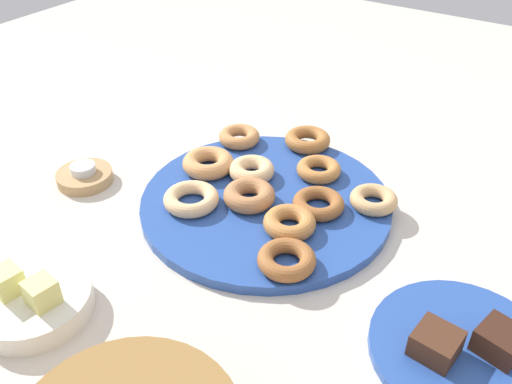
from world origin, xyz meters
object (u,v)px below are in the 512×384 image
(brownie_near, at_px, (500,341))
(candle_holder, at_px, (85,177))
(donut_1, at_px, (252,170))
(donut_3, at_px, (289,223))
(donut_5, at_px, (191,199))
(brownie_far, at_px, (436,343))
(donut_0, at_px, (249,195))
(melon_chunk_left, at_px, (42,292))
(donut_10, at_px, (318,203))
(melon_chunk_right, at_px, (7,281))
(tealight, at_px, (83,169))
(fruit_bowl, at_px, (34,302))
(donut_plate, at_px, (266,202))
(donut_4, at_px, (287,260))
(donut_7, at_px, (208,163))
(donut_2, at_px, (319,169))
(donut_6, at_px, (239,137))
(donut_9, at_px, (308,140))
(donut_8, at_px, (374,200))
(cake_plate, at_px, (463,350))

(brownie_near, relative_size, candle_holder, 0.53)
(donut_1, relative_size, donut_3, 0.98)
(donut_5, xyz_separation_m, brownie_far, (-0.43, 0.07, -0.00))
(donut_0, xyz_separation_m, melon_chunk_left, (0.09, 0.34, 0.02))
(donut_10, distance_m, melon_chunk_right, 0.47)
(donut_3, distance_m, melon_chunk_right, 0.41)
(donut_0, height_order, tealight, donut_0)
(brownie_near, relative_size, tealight, 1.17)
(donut_5, height_order, fruit_bowl, donut_5)
(donut_plate, distance_m, tealight, 0.34)
(donut_4, height_order, tealight, donut_4)
(brownie_far, distance_m, candle_holder, 0.66)
(tealight, bearing_deg, donut_7, -143.49)
(donut_7, distance_m, melon_chunk_right, 0.40)
(donut_5, bearing_deg, donut_7, -67.50)
(donut_3, bearing_deg, donut_2, -77.85)
(melon_chunk_left, bearing_deg, donut_6, -85.60)
(donut_9, height_order, tealight, donut_9)
(donut_8, bearing_deg, tealight, 22.51)
(tealight, distance_m, melon_chunk_right, 0.31)
(donut_0, relative_size, fruit_bowl, 0.55)
(donut_0, height_order, melon_chunk_right, melon_chunk_right)
(donut_0, relative_size, donut_5, 0.94)
(donut_6, height_order, brownie_near, brownie_near)
(donut_2, distance_m, tealight, 0.42)
(brownie_far, bearing_deg, donut_4, -7.34)
(donut_7, xyz_separation_m, donut_10, (-0.22, -0.00, -0.00))
(cake_plate, bearing_deg, donut_8, -44.09)
(donut_0, bearing_deg, donut_plate, -122.92)
(donut_6, xyz_separation_m, candle_holder, (0.17, 0.25, -0.02))
(donut_10, height_order, candle_holder, donut_10)
(donut_1, xyz_separation_m, candle_holder, (0.26, 0.16, -0.02))
(cake_plate, bearing_deg, donut_10, -27.25)
(donut_4, bearing_deg, melon_chunk_left, 48.23)
(donut_7, distance_m, melon_chunk_left, 0.39)
(tealight, relative_size, melon_chunk_left, 1.24)
(donut_7, height_order, donut_8, donut_7)
(donut_3, height_order, donut_10, donut_3)
(donut_1, xyz_separation_m, fruit_bowl, (0.08, 0.41, -0.01))
(donut_3, xyz_separation_m, cake_plate, (-0.29, 0.07, -0.02))
(donut_4, bearing_deg, fruit_bowl, 44.88)
(donut_plate, xyz_separation_m, tealight, (0.31, 0.12, 0.02))
(donut_5, bearing_deg, donut_plate, -137.86)
(donut_0, distance_m, donut_9, 0.22)
(donut_1, relative_size, tealight, 1.81)
(donut_2, relative_size, cake_plate, 0.34)
(donut_3, distance_m, candle_holder, 0.40)
(donut_4, bearing_deg, candle_holder, -1.06)
(donut_6, bearing_deg, donut_4, 135.52)
(donut_1, xyz_separation_m, donut_10, (-0.14, 0.02, -0.00))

